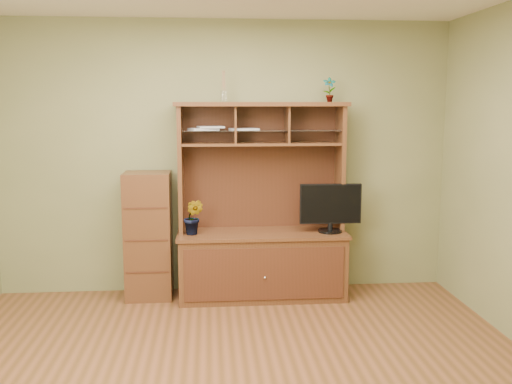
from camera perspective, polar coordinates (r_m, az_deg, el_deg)
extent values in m
cube|color=#583619|center=(4.15, -2.13, -18.32)|extent=(4.50, 4.00, 0.02)
cube|color=olive|center=(5.73, -3.14, 3.45)|extent=(4.50, 0.02, 2.70)
cube|color=olive|center=(1.77, 0.63, -8.61)|extent=(4.50, 0.02, 2.70)
cube|color=#4B2815|center=(5.64, 0.59, -7.38)|extent=(1.60, 0.55, 0.62)
cube|color=#3E2010|center=(5.37, 0.87, -8.21)|extent=(1.50, 0.01, 0.50)
sphere|color=silver|center=(5.37, 0.89, -8.57)|extent=(0.02, 0.02, 0.02)
cube|color=#4B2815|center=(5.56, 0.60, -4.16)|extent=(1.64, 0.59, 0.03)
cube|color=#4B2815|center=(5.54, -7.56, 2.42)|extent=(0.04, 0.35, 1.25)
cube|color=#4B2815|center=(5.68, 8.39, 2.56)|extent=(0.04, 0.35, 1.25)
cube|color=#3E2010|center=(5.71, 0.36, 2.70)|extent=(1.52, 0.02, 1.25)
cube|color=#4B2815|center=(5.52, 0.52, 8.77)|extent=(1.66, 0.40, 0.04)
cube|color=#4B2815|center=(5.53, 0.52, 4.84)|extent=(1.52, 0.32, 0.02)
cube|color=#4B2815|center=(5.51, -2.13, 6.75)|extent=(0.02, 0.31, 0.35)
cube|color=#4B2815|center=(5.55, 3.14, 6.76)|extent=(0.02, 0.31, 0.35)
cube|color=silver|center=(5.52, 0.53, 6.18)|extent=(1.50, 0.27, 0.01)
cylinder|color=black|center=(5.60, 7.42, -3.88)|extent=(0.23, 0.23, 0.02)
cylinder|color=black|center=(5.59, 7.43, -3.40)|extent=(0.05, 0.05, 0.07)
cube|color=black|center=(5.54, 7.47, -1.18)|extent=(0.60, 0.06, 0.39)
imported|color=#375C1F|center=(5.44, -6.28, -2.50)|extent=(0.23, 0.20, 0.34)
imported|color=#366E26|center=(5.62, 7.35, 10.12)|extent=(0.14, 0.10, 0.24)
cylinder|color=silver|center=(5.50, -3.24, 9.52)|extent=(0.06, 0.06, 0.11)
cylinder|color=#996C4C|center=(5.50, -3.25, 11.06)|extent=(0.04, 0.04, 0.19)
cube|color=#BBBCC1|center=(5.50, -5.30, 6.28)|extent=(0.31, 0.27, 0.02)
cube|color=#BBBCC1|center=(5.50, -4.57, 6.50)|extent=(0.27, 0.23, 0.02)
cube|color=#BBBCC1|center=(5.51, -1.22, 6.31)|extent=(0.29, 0.26, 0.02)
cube|color=#4B2815|center=(5.65, -10.69, -4.30)|extent=(0.44, 0.40, 1.24)
cube|color=#3E2010|center=(5.53, -10.81, -7.89)|extent=(0.40, 0.01, 0.02)
cube|color=#3E2010|center=(5.45, -10.91, -4.77)|extent=(0.40, 0.01, 0.01)
cube|color=#3E2010|center=(5.39, -11.00, -1.58)|extent=(0.40, 0.01, 0.01)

